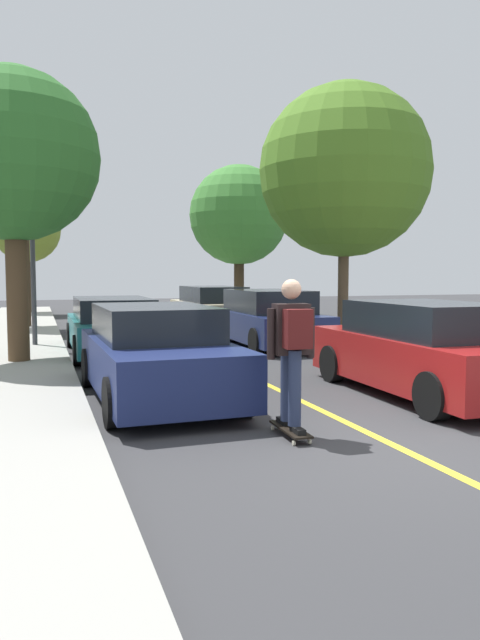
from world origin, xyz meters
TOP-DOWN VIEW (x-y plane):
  - ground at (0.00, 0.00)m, footprint 80.00×80.00m
  - center_line at (0.00, 4.00)m, footprint 0.12×39.20m
  - parked_car_left_nearest at (-2.02, 3.26)m, footprint 1.97×4.34m
  - parked_car_left_near at (-2.02, 8.70)m, footprint 2.01×4.68m
  - parked_car_right_nearest at (2.02, 2.25)m, footprint 2.04×4.36m
  - parked_car_right_near at (2.02, 8.95)m, footprint 2.02×4.53m
  - parked_car_right_far at (2.02, 14.31)m, footprint 2.00×4.62m
  - street_tree_left_nearest at (-4.06, 7.24)m, footprint 3.39×3.39m
  - street_tree_left_near at (-4.06, 15.77)m, footprint 3.31×3.31m
  - street_tree_left_far at (-4.06, 23.36)m, footprint 2.99×2.99m
  - street_tree_right_nearest at (4.06, 8.70)m, footprint 4.52×4.52m
  - street_tree_right_near at (4.06, 17.42)m, footprint 3.97×3.97m
  - streetlamp at (-3.77, 10.03)m, footprint 0.36×0.24m
  - skateboard at (-0.94, 0.69)m, footprint 0.25×0.85m
  - skateboarder at (-0.94, 0.66)m, footprint 0.58×0.70m

SIDE VIEW (x-z plane):
  - ground at x=0.00m, z-range 0.00..0.00m
  - center_line at x=0.00m, z-range 0.00..0.01m
  - skateboard at x=-0.94m, z-range 0.04..0.14m
  - parked_car_left_near at x=-2.02m, z-range 0.00..1.33m
  - parked_car_left_nearest at x=-2.02m, z-range -0.02..1.39m
  - parked_car_right_nearest at x=2.02m, z-range -0.02..1.43m
  - parked_car_right_near at x=2.02m, z-range -0.02..1.45m
  - parked_car_right_far at x=2.02m, z-range -0.01..1.45m
  - skateboarder at x=-0.94m, z-range 0.22..1.95m
  - streetlamp at x=-3.77m, z-range 0.54..5.75m
  - street_tree_left_far at x=-4.06m, z-range 1.23..6.49m
  - street_tree_left_nearest at x=-4.06m, z-range 1.30..7.09m
  - street_tree_right_near at x=4.06m, z-range 1.18..7.27m
  - street_tree_right_nearest at x=4.06m, z-range 1.23..7.93m
  - street_tree_left_near at x=-4.06m, z-range 1.79..8.46m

